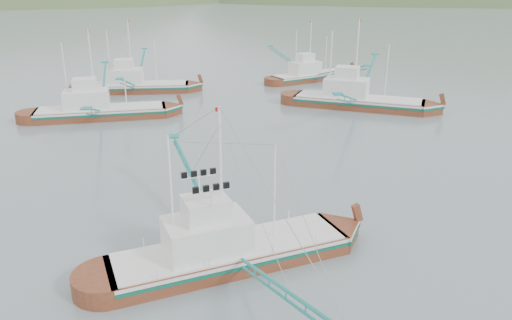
{
  "coord_description": "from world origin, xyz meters",
  "views": [
    {
      "loc": [
        -1.68,
        -27.77,
        15.53
      ],
      "look_at": [
        0.0,
        6.0,
        3.2
      ],
      "focal_mm": 35.0,
      "sensor_mm": 36.0,
      "label": 1
    }
  ],
  "objects_px": {
    "main_boat": "(228,233)",
    "bg_boat_far": "(311,67)",
    "bg_boat_extra": "(134,82)",
    "bg_boat_left": "(99,103)",
    "bg_boat_right": "(358,89)"
  },
  "relations": [
    {
      "from": "main_boat",
      "to": "bg_boat_far",
      "type": "distance_m",
      "value": 56.14
    },
    {
      "from": "bg_boat_extra",
      "to": "main_boat",
      "type": "bearing_deg",
      "value": -76.85
    },
    {
      "from": "bg_boat_far",
      "to": "bg_boat_extra",
      "type": "height_order",
      "value": "bg_boat_extra"
    },
    {
      "from": "main_boat",
      "to": "bg_boat_left",
      "type": "distance_m",
      "value": 36.22
    },
    {
      "from": "main_boat",
      "to": "bg_boat_right",
      "type": "height_order",
      "value": "bg_boat_right"
    },
    {
      "from": "bg_boat_right",
      "to": "bg_boat_left",
      "type": "bearing_deg",
      "value": -151.24
    },
    {
      "from": "bg_boat_left",
      "to": "bg_boat_extra",
      "type": "bearing_deg",
      "value": 74.28
    },
    {
      "from": "bg_boat_left",
      "to": "bg_boat_extra",
      "type": "relative_size",
      "value": 0.99
    },
    {
      "from": "bg_boat_right",
      "to": "bg_boat_far",
      "type": "distance_m",
      "value": 18.53
    },
    {
      "from": "bg_boat_left",
      "to": "bg_boat_right",
      "type": "height_order",
      "value": "bg_boat_right"
    },
    {
      "from": "bg_boat_far",
      "to": "bg_boat_extra",
      "type": "relative_size",
      "value": 0.86
    },
    {
      "from": "bg_boat_left",
      "to": "bg_boat_far",
      "type": "bearing_deg",
      "value": 27.9
    },
    {
      "from": "main_boat",
      "to": "bg_boat_right",
      "type": "xyz_separation_m",
      "value": [
        16.28,
        36.29,
        0.36
      ]
    },
    {
      "from": "bg_boat_far",
      "to": "bg_boat_left",
      "type": "bearing_deg",
      "value": -170.87
    },
    {
      "from": "bg_boat_left",
      "to": "bg_boat_far",
      "type": "height_order",
      "value": "bg_boat_left"
    }
  ]
}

